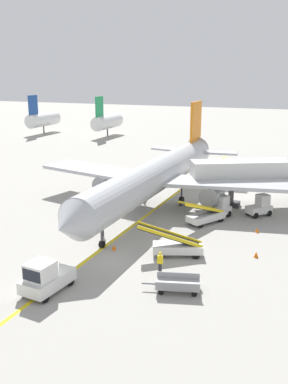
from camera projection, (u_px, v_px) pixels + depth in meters
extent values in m
plane|color=#9E9B93|center=(106.00, 258.00, 33.31)|extent=(300.00, 300.00, 0.00)
cube|color=yellow|center=(121.00, 234.00, 38.15)|extent=(1.45, 80.00, 0.01)
cylinder|color=#B2B5BA|center=(155.00, 176.00, 44.56)|extent=(3.73, 30.04, 3.30)
cone|color=#B2B5BA|center=(68.00, 225.00, 30.19)|extent=(3.27, 2.45, 3.23)
cone|color=#B2B5BA|center=(200.00, 147.00, 59.00)|extent=(3.17, 2.84, 3.14)
cube|color=#B2B5BA|center=(231.00, 183.00, 43.16)|extent=(13.61, 6.84, 0.36)
cylinder|color=gray|center=(212.00, 194.00, 43.16)|extent=(1.95, 3.23, 1.90)
cube|color=#B2B5BA|center=(98.00, 171.00, 48.83)|extent=(13.65, 7.18, 0.36)
cylinder|color=gray|center=(107.00, 183.00, 47.59)|extent=(1.95, 3.23, 1.90)
cube|color=orange|center=(196.00, 122.00, 55.91)|extent=(0.34, 4.00, 5.20)
cube|color=#B2B5BA|center=(217.00, 152.00, 55.38)|extent=(5.43, 2.83, 0.24)
cube|color=#B2B5BA|center=(172.00, 149.00, 57.66)|extent=(5.48, 2.97, 0.24)
cylinder|color=#4C4C51|center=(102.00, 229.00, 34.85)|extent=(0.20, 0.20, 3.12)
cylinder|color=black|center=(102.00, 244.00, 35.19)|extent=(0.36, 0.56, 0.56)
cylinder|color=#4C4C51|center=(182.00, 191.00, 46.00)|extent=(0.20, 0.20, 3.12)
cylinder|color=black|center=(181.00, 201.00, 46.28)|extent=(0.36, 0.96, 0.96)
cylinder|color=#4C4C51|center=(143.00, 187.00, 47.66)|extent=(0.20, 0.20, 3.12)
cylinder|color=black|center=(143.00, 197.00, 47.95)|extent=(0.36, 0.96, 0.96)
cube|color=black|center=(83.00, 212.00, 31.87)|extent=(2.82, 1.04, 0.60)
cube|color=silver|center=(249.00, 172.00, 45.37)|extent=(11.85, 7.84, 2.50)
cylinder|color=#59595B|center=(231.00, 195.00, 45.86)|extent=(0.56, 0.56, 2.35)
cube|color=#333338|center=(231.00, 204.00, 46.10)|extent=(1.80, 1.40, 0.50)
cube|color=silver|center=(48.00, 281.00, 28.10)|extent=(2.26, 3.78, 0.80)
cube|color=silver|center=(40.00, 271.00, 27.32)|extent=(1.68, 1.77, 1.10)
cube|color=black|center=(32.00, 276.00, 26.66)|extent=(1.43, 0.23, 0.77)
cylinder|color=black|center=(45.00, 298.00, 26.77)|extent=(0.28, 0.62, 0.60)
cylinder|color=black|center=(25.00, 292.00, 27.51)|extent=(0.28, 0.62, 0.60)
cylinder|color=black|center=(70.00, 281.00, 28.91)|extent=(0.28, 0.62, 0.60)
cylinder|color=black|center=(51.00, 276.00, 29.65)|extent=(0.28, 0.62, 0.60)
cube|color=silver|center=(259.00, 209.00, 42.94)|extent=(2.58, 2.65, 0.70)
cube|color=silver|center=(263.00, 200.00, 42.87)|extent=(1.50, 1.50, 1.10)
cube|color=black|center=(267.00, 199.00, 43.09)|extent=(0.78, 0.71, 0.77)
cylinder|color=black|center=(262.00, 210.00, 43.86)|extent=(0.57, 0.59, 0.60)
cylinder|color=black|center=(269.00, 213.00, 42.90)|extent=(0.57, 0.59, 0.60)
cylinder|color=black|center=(248.00, 212.00, 43.16)|extent=(0.57, 0.59, 0.60)
cylinder|color=black|center=(255.00, 215.00, 42.20)|extent=(0.57, 0.59, 0.60)
cube|color=silver|center=(219.00, 211.00, 42.45)|extent=(2.14, 2.72, 0.70)
cube|color=silver|center=(222.00, 201.00, 42.49)|extent=(1.38, 1.40, 1.10)
cube|color=black|center=(225.00, 200.00, 42.84)|extent=(0.93, 0.46, 0.77)
cylinder|color=black|center=(220.00, 211.00, 43.49)|extent=(0.44, 0.64, 0.60)
cylinder|color=black|center=(229.00, 214.00, 42.72)|extent=(0.44, 0.64, 0.60)
cylinder|color=black|center=(209.00, 215.00, 42.35)|extent=(0.44, 0.64, 0.60)
cylinder|color=black|center=(219.00, 218.00, 41.59)|extent=(0.44, 0.64, 0.60)
cube|color=silver|center=(178.00, 248.00, 33.61)|extent=(4.09, 2.77, 0.60)
cylinder|color=black|center=(160.00, 255.00, 33.10)|extent=(0.64, 0.42, 0.60)
cylinder|color=black|center=(160.00, 248.00, 34.33)|extent=(0.64, 0.42, 0.60)
cylinder|color=black|center=(196.00, 255.00, 33.05)|extent=(0.64, 0.42, 0.60)
cylinder|color=black|center=(194.00, 248.00, 34.28)|extent=(0.64, 0.42, 0.60)
cube|color=black|center=(170.00, 236.00, 33.37)|extent=(4.98, 2.65, 1.76)
cube|color=yellow|center=(170.00, 237.00, 32.90)|extent=(4.71, 1.89, 1.84)
cube|color=yellow|center=(170.00, 233.00, 33.77)|extent=(4.71, 1.89, 1.84)
cube|color=silver|center=(206.00, 217.00, 40.84)|extent=(3.22, 4.04, 0.60)
cylinder|color=black|center=(200.00, 225.00, 39.66)|extent=(0.49, 0.63, 0.60)
cylinder|color=black|center=(191.00, 221.00, 40.64)|extent=(0.49, 0.63, 0.60)
cylinder|color=black|center=(221.00, 219.00, 41.21)|extent=(0.49, 0.63, 0.60)
cylinder|color=black|center=(211.00, 215.00, 42.19)|extent=(0.49, 0.63, 0.60)
cube|color=black|center=(202.00, 208.00, 40.24)|extent=(3.31, 4.76, 1.76)
cube|color=yellow|center=(205.00, 208.00, 39.86)|extent=(2.62, 4.36, 1.84)
cube|color=yellow|center=(198.00, 206.00, 40.56)|extent=(2.62, 4.36, 1.84)
cube|color=#A5A5A8|center=(178.00, 285.00, 28.11)|extent=(3.10, 2.21, 0.16)
cube|color=#4C4C51|center=(149.00, 284.00, 28.31)|extent=(0.89, 0.32, 0.08)
cylinder|color=#4C4C51|center=(142.00, 283.00, 28.36)|extent=(0.12, 0.12, 0.05)
cube|color=gray|center=(178.00, 287.00, 27.33)|extent=(2.71, 0.83, 0.50)
cube|color=gray|center=(178.00, 276.00, 28.76)|extent=(2.71, 0.83, 0.50)
cylinder|color=black|center=(161.00, 292.00, 27.72)|extent=(0.38, 0.21, 0.36)
cylinder|color=black|center=(162.00, 283.00, 28.87)|extent=(0.38, 0.21, 0.36)
cylinder|color=black|center=(194.00, 294.00, 27.49)|extent=(0.38, 0.21, 0.36)
cylinder|color=black|center=(194.00, 285.00, 28.64)|extent=(0.38, 0.21, 0.36)
cylinder|color=#26262D|center=(160.00, 269.00, 30.43)|extent=(0.24, 0.24, 0.85)
cube|color=yellow|center=(160.00, 260.00, 30.24)|extent=(0.36, 0.22, 0.56)
sphere|color=beige|center=(160.00, 254.00, 30.14)|extent=(0.20, 0.20, 0.20)
sphere|color=yellow|center=(160.00, 253.00, 30.12)|extent=(0.24, 0.24, 0.24)
cylinder|color=#26262D|center=(103.00, 231.00, 37.70)|extent=(0.24, 0.24, 0.85)
cube|color=orange|center=(102.00, 223.00, 37.51)|extent=(0.36, 0.22, 0.56)
sphere|color=tan|center=(102.00, 219.00, 37.41)|extent=(0.20, 0.20, 0.20)
sphere|color=yellow|center=(102.00, 218.00, 37.39)|extent=(0.24, 0.24, 0.24)
cone|color=orange|center=(257.00, 230.00, 38.56)|extent=(0.36, 0.36, 0.44)
cone|color=orange|center=(256.00, 255.00, 33.33)|extent=(0.36, 0.36, 0.44)
cone|color=orange|center=(92.00, 204.00, 46.20)|extent=(0.36, 0.36, 0.44)
cone|color=orange|center=(114.00, 247.00, 34.72)|extent=(0.36, 0.36, 0.44)
cone|color=orange|center=(106.00, 200.00, 47.50)|extent=(0.36, 0.36, 0.44)
cylinder|color=silver|center=(43.00, 120.00, 101.01)|extent=(3.00, 10.00, 3.00)
cylinder|color=#3F3F3F|center=(44.00, 130.00, 101.62)|extent=(0.30, 0.30, 1.60)
cube|color=navy|center=(33.00, 105.00, 96.96)|extent=(0.24, 3.20, 4.40)
cylinder|color=silver|center=(107.00, 122.00, 96.29)|extent=(3.00, 10.00, 3.00)
cylinder|color=#3F3F3F|center=(108.00, 132.00, 96.90)|extent=(0.30, 0.30, 1.60)
cube|color=#198C4C|center=(99.00, 107.00, 92.25)|extent=(0.24, 3.20, 4.40)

